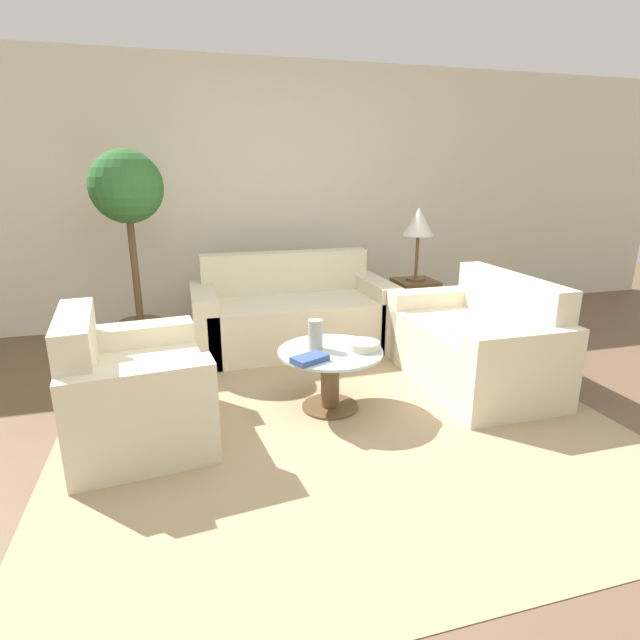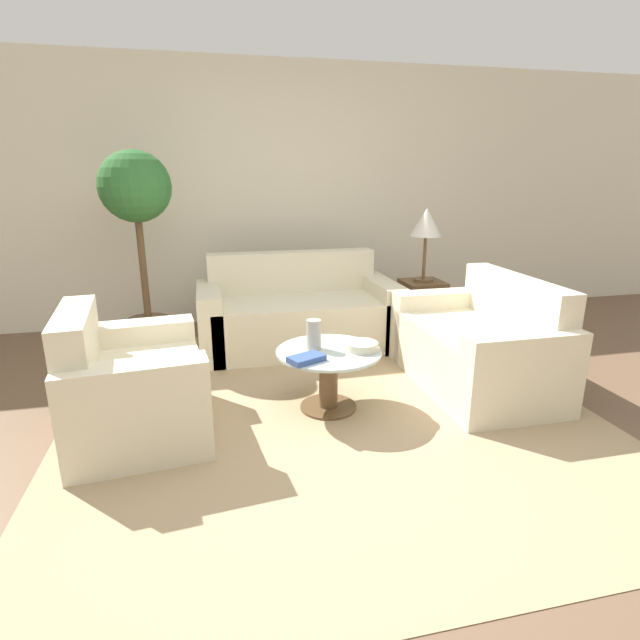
{
  "view_description": "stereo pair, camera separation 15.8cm",
  "coord_description": "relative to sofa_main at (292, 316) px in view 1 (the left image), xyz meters",
  "views": [
    {
      "loc": [
        -0.87,
        -2.31,
        1.53
      ],
      "look_at": [
        0.02,
        0.87,
        0.55
      ],
      "focal_mm": 28.0,
      "sensor_mm": 36.0,
      "label": 1
    },
    {
      "loc": [
        -0.72,
        -2.35,
        1.53
      ],
      "look_at": [
        0.02,
        0.87,
        0.55
      ],
      "focal_mm": 28.0,
      "sensor_mm": 36.0,
      "label": 2
    }
  ],
  "objects": [
    {
      "name": "potted_plant",
      "position": [
        -1.31,
        0.2,
        0.94
      ],
      "size": [
        0.59,
        0.59,
        1.72
      ],
      "color": "brown",
      "rests_on": "ground_plane"
    },
    {
      "name": "vase",
      "position": [
        -0.12,
        -1.28,
        0.23
      ],
      "size": [
        0.1,
        0.1,
        0.2
      ],
      "color": "#9E998E",
      "rests_on": "coffee_table"
    },
    {
      "name": "armchair",
      "position": [
        -1.29,
        -1.37,
        -0.0
      ],
      "size": [
        0.87,
        1.06,
        0.79
      ],
      "rotation": [
        0.0,
        0.0,
        1.68
      ],
      "color": "beige",
      "rests_on": "ground_plane"
    },
    {
      "name": "book_stack",
      "position": [
        -0.22,
        -1.49,
        0.15
      ],
      "size": [
        0.25,
        0.21,
        0.04
      ],
      "rotation": [
        0.0,
        0.0,
        0.43
      ],
      "color": "#334C8C",
      "rests_on": "coffee_table"
    },
    {
      "name": "sofa_main",
      "position": [
        0.0,
        0.0,
        0.0
      ],
      "size": [
        1.75,
        0.83,
        0.83
      ],
      "color": "beige",
      "rests_on": "ground_plane"
    },
    {
      "name": "side_table",
      "position": [
        1.19,
        -0.05,
        -0.01
      ],
      "size": [
        0.37,
        0.37,
        0.55
      ],
      "color": "brown",
      "rests_on": "ground_plane"
    },
    {
      "name": "ground_plane",
      "position": [
        -0.06,
        -1.95,
        -0.28
      ],
      "size": [
        14.0,
        14.0,
        0.0
      ],
      "primitive_type": "plane",
      "color": "brown"
    },
    {
      "name": "table_lamp",
      "position": [
        1.19,
        -0.05,
        0.79
      ],
      "size": [
        0.29,
        0.29,
        0.67
      ],
      "color": "brown",
      "rests_on": "side_table"
    },
    {
      "name": "bowl",
      "position": [
        0.18,
        -1.37,
        0.16
      ],
      "size": [
        0.21,
        0.21,
        0.06
      ],
      "color": "beige",
      "rests_on": "coffee_table"
    },
    {
      "name": "coffee_table",
      "position": [
        -0.04,
        -1.33,
        -0.01
      ],
      "size": [
        0.69,
        0.69,
        0.42
      ],
      "color": "brown",
      "rests_on": "ground_plane"
    },
    {
      "name": "wall_back",
      "position": [
        -0.06,
        0.99,
        1.02
      ],
      "size": [
        10.0,
        0.06,
        2.6
      ],
      "color": "beige",
      "rests_on": "ground_plane"
    },
    {
      "name": "rug",
      "position": [
        -0.04,
        -1.33,
        -0.28
      ],
      "size": [
        3.39,
        3.51,
        0.01
      ],
      "color": "tan",
      "rests_on": "ground_plane"
    },
    {
      "name": "loveseat",
      "position": [
        1.17,
        -1.18,
        -0.0
      ],
      "size": [
        0.79,
        1.36,
        0.81
      ],
      "rotation": [
        0.0,
        0.0,
        -1.57
      ],
      "color": "beige",
      "rests_on": "ground_plane"
    }
  ]
}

